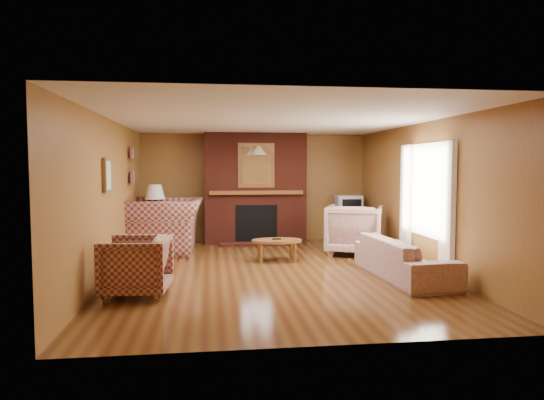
{
  "coord_description": "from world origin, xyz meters",
  "views": [
    {
      "loc": [
        -0.98,
        -7.58,
        1.68
      ],
      "look_at": [
        0.07,
        0.6,
        1.1
      ],
      "focal_mm": 32.0,
      "sensor_mm": 36.0,
      "label": 1
    }
  ],
  "objects": [
    {
      "name": "tv_stand",
      "position": [
        2.05,
        2.8,
        0.27
      ],
      "size": [
        0.5,
        0.45,
        0.54
      ],
      "primitive_type": "cube",
      "rotation": [
        0.0,
        0.0,
        -0.0
      ],
      "color": "black",
      "rests_on": "floor"
    },
    {
      "name": "coffee_table",
      "position": [
        0.18,
        0.84,
        0.34
      ],
      "size": [
        0.89,
        0.55,
        0.41
      ],
      "color": "brown",
      "rests_on": "floor"
    },
    {
      "name": "ceiling",
      "position": [
        0.0,
        0.0,
        2.4
      ],
      "size": [
        6.5,
        6.5,
        0.0
      ],
      "primitive_type": "plane",
      "rotation": [
        3.14,
        0.0,
        0.0
      ],
      "color": "silver",
      "rests_on": "wall_back"
    },
    {
      "name": "bookshelf",
      "position": [
        -2.44,
        1.9,
        1.67
      ],
      "size": [
        0.09,
        0.55,
        0.71
      ],
      "color": "brown",
      "rests_on": "wall_left"
    },
    {
      "name": "side_table",
      "position": [
        -2.1,
        2.45,
        0.31
      ],
      "size": [
        0.51,
        0.51,
        0.63
      ],
      "primitive_type": "cube",
      "rotation": [
        0.0,
        0.0,
        0.1
      ],
      "color": "brown",
      "rests_on": "floor"
    },
    {
      "name": "crt_tv",
      "position": [
        2.05,
        2.79,
        0.79
      ],
      "size": [
        0.57,
        0.57,
        0.5
      ],
      "color": "#ABADB3",
      "rests_on": "tv_stand"
    },
    {
      "name": "wall_right",
      "position": [
        2.5,
        0.0,
        1.2
      ],
      "size": [
        0.0,
        6.5,
        6.5
      ],
      "primitive_type": "plane",
      "rotation": [
        1.57,
        0.0,
        -1.57
      ],
      "color": "olive",
      "rests_on": "floor"
    },
    {
      "name": "table_lamp",
      "position": [
        -2.1,
        2.45,
        1.01
      ],
      "size": [
        0.41,
        0.41,
        0.68
      ],
      "color": "white",
      "rests_on": "side_table"
    },
    {
      "name": "fireplace",
      "position": [
        0.0,
        2.98,
        1.18
      ],
      "size": [
        2.2,
        0.82,
        2.4
      ],
      "color": "#531C12",
      "rests_on": "floor"
    },
    {
      "name": "floor",
      "position": [
        0.0,
        0.0,
        0.0
      ],
      "size": [
        6.5,
        6.5,
        0.0
      ],
      "primitive_type": "plane",
      "color": "#4C2610",
      "rests_on": "ground"
    },
    {
      "name": "pendant_light",
      "position": [
        0.0,
        2.3,
        2.0
      ],
      "size": [
        0.36,
        0.36,
        0.48
      ],
      "color": "black",
      "rests_on": "ceiling"
    },
    {
      "name": "botanical_print",
      "position": [
        -2.47,
        -0.3,
        1.55
      ],
      "size": [
        0.05,
        0.4,
        0.5
      ],
      "color": "brown",
      "rests_on": "wall_left"
    },
    {
      "name": "floral_sofa",
      "position": [
        1.9,
        -0.71,
        0.3
      ],
      "size": [
        0.92,
        2.1,
        0.6
      ],
      "primitive_type": "imported",
      "rotation": [
        0.0,
        0.0,
        1.63
      ],
      "color": "#BFB794",
      "rests_on": "floor"
    },
    {
      "name": "wall_left",
      "position": [
        -2.5,
        0.0,
        1.2
      ],
      "size": [
        0.0,
        6.5,
        6.5
      ],
      "primitive_type": "plane",
      "rotation": [
        1.57,
        0.0,
        1.57
      ],
      "color": "olive",
      "rests_on": "floor"
    },
    {
      "name": "plaid_loveseat",
      "position": [
        -1.85,
        2.06,
        0.52
      ],
      "size": [
        1.44,
        1.63,
        1.04
      ],
      "primitive_type": "imported",
      "rotation": [
        0.0,
        0.0,
        -1.59
      ],
      "color": "maroon",
      "rests_on": "floor"
    },
    {
      "name": "window_right",
      "position": [
        2.45,
        -0.2,
        1.13
      ],
      "size": [
        0.1,
        1.85,
        2.0
      ],
      "color": "beige",
      "rests_on": "wall_right"
    },
    {
      "name": "floral_armchair",
      "position": [
        1.75,
        1.32,
        0.47
      ],
      "size": [
        1.33,
        1.35,
        0.95
      ],
      "primitive_type": "imported",
      "rotation": [
        0.0,
        0.0,
        2.75
      ],
      "color": "#BFB794",
      "rests_on": "floor"
    },
    {
      "name": "wall_front",
      "position": [
        0.0,
        -3.25,
        1.2
      ],
      "size": [
        6.5,
        0.0,
        6.5
      ],
      "primitive_type": "plane",
      "rotation": [
        -1.57,
        0.0,
        0.0
      ],
      "color": "olive",
      "rests_on": "floor"
    },
    {
      "name": "wall_back",
      "position": [
        0.0,
        3.25,
        1.2
      ],
      "size": [
        6.5,
        0.0,
        6.5
      ],
      "primitive_type": "plane",
      "rotation": [
        1.57,
        0.0,
        0.0
      ],
      "color": "olive",
      "rests_on": "floor"
    },
    {
      "name": "plaid_armchair",
      "position": [
        -1.95,
        -1.19,
        0.39
      ],
      "size": [
        0.91,
        0.89,
        0.77
      ],
      "primitive_type": "imported",
      "rotation": [
        0.0,
        0.0,
        -1.65
      ],
      "color": "maroon",
      "rests_on": "floor"
    }
  ]
}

